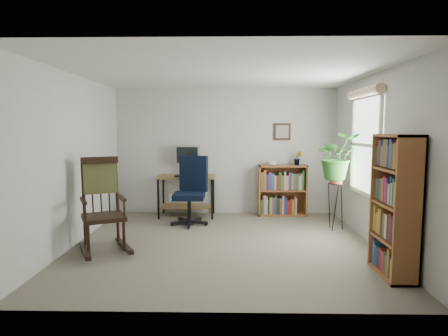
{
  "coord_description": "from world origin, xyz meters",
  "views": [
    {
      "loc": [
        0.11,
        -5.19,
        1.64
      ],
      "look_at": [
        0.0,
        0.4,
        1.05
      ],
      "focal_mm": 30.0,
      "sensor_mm": 36.0,
      "label": 1
    }
  ],
  "objects_px": {
    "rocking_chair": "(103,204)",
    "tall_bookshelf": "(395,206)",
    "office_chair": "(189,190)",
    "low_bookshelf": "(282,190)",
    "desk": "(187,196)"
  },
  "relations": [
    {
      "from": "rocking_chair",
      "to": "tall_bookshelf",
      "type": "height_order",
      "value": "tall_bookshelf"
    },
    {
      "from": "office_chair",
      "to": "low_bookshelf",
      "type": "xyz_separation_m",
      "value": [
        1.69,
        0.74,
        -0.12
      ]
    },
    {
      "from": "desk",
      "to": "tall_bookshelf",
      "type": "xyz_separation_m",
      "value": [
        2.64,
        -2.79,
        0.41
      ]
    },
    {
      "from": "rocking_chair",
      "to": "office_chair",
      "type": "bearing_deg",
      "value": 28.88
    },
    {
      "from": "low_bookshelf",
      "to": "tall_bookshelf",
      "type": "xyz_separation_m",
      "value": [
        0.84,
        -2.91,
        0.31
      ]
    },
    {
      "from": "rocking_chair",
      "to": "low_bookshelf",
      "type": "height_order",
      "value": "rocking_chair"
    },
    {
      "from": "desk",
      "to": "tall_bookshelf",
      "type": "height_order",
      "value": "tall_bookshelf"
    },
    {
      "from": "low_bookshelf",
      "to": "office_chair",
      "type": "bearing_deg",
      "value": -156.16
    },
    {
      "from": "office_chair",
      "to": "rocking_chair",
      "type": "distance_m",
      "value": 1.73
    },
    {
      "from": "office_chair",
      "to": "desk",
      "type": "bearing_deg",
      "value": 114.42
    },
    {
      "from": "desk",
      "to": "office_chair",
      "type": "height_order",
      "value": "office_chair"
    },
    {
      "from": "desk",
      "to": "tall_bookshelf",
      "type": "bearing_deg",
      "value": -46.57
    },
    {
      "from": "desk",
      "to": "low_bookshelf",
      "type": "distance_m",
      "value": 1.81
    },
    {
      "from": "desk",
      "to": "rocking_chair",
      "type": "relative_size",
      "value": 0.83
    },
    {
      "from": "office_chair",
      "to": "tall_bookshelf",
      "type": "relative_size",
      "value": 0.75
    }
  ]
}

